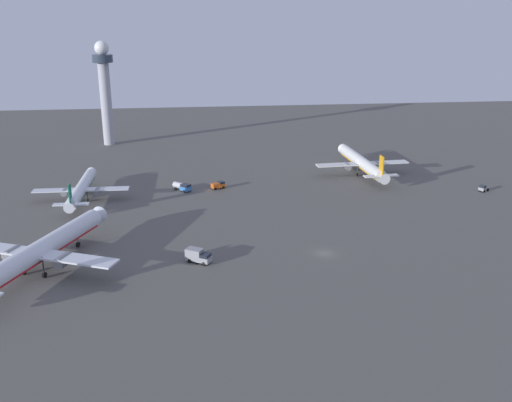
{
  "coord_description": "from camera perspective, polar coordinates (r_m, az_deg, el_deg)",
  "views": [
    {
      "loc": [
        -29.39,
        -117.09,
        53.18
      ],
      "look_at": [
        -12.59,
        27.1,
        4.0
      ],
      "focal_mm": 40.05,
      "sensor_mm": 36.0,
      "label": 1
    }
  ],
  "objects": [
    {
      "name": "pushback_tug",
      "position": [
        187.16,
        21.7,
        1.19
      ],
      "size": [
        3.56,
        3.1,
        2.05
      ],
      "rotation": [
        0.0,
        0.0,
        2.1
      ],
      "color": "gray",
      "rests_on": "ground"
    },
    {
      "name": "airplane_far_stand",
      "position": [
        173.14,
        -17.05,
        1.17
      ],
      "size": [
        27.36,
        35.21,
        9.05
      ],
      "rotation": [
        0.0,
        0.0,
        -0.01
      ],
      "color": "silver",
      "rests_on": "ground"
    },
    {
      "name": "airplane_near_gate",
      "position": [
        194.86,
        10.55,
        3.76
      ],
      "size": [
        31.69,
        40.71,
        10.44
      ],
      "rotation": [
        0.0,
        0.0,
        0.06
      ],
      "color": "silver",
      "rests_on": "ground"
    },
    {
      "name": "control_tower",
      "position": [
        239.49,
        -14.87,
        11.04
      ],
      "size": [
        8.0,
        8.0,
        41.23
      ],
      "color": "#A8A8B2",
      "rests_on": "ground"
    },
    {
      "name": "catering_truck",
      "position": [
        126.56,
        -5.82,
        -5.45
      ],
      "size": [
        6.06,
        4.91,
        3.05
      ],
      "rotation": [
        0.0,
        0.0,
        4.17
      ],
      "color": "gray",
      "rests_on": "ground"
    },
    {
      "name": "ground_plane",
      "position": [
        131.91,
        6.84,
        -5.2
      ],
      "size": [
        416.0,
        416.0,
        0.0
      ],
      "primitive_type": "plane",
      "color": "#56544F"
    },
    {
      "name": "airplane_terminal_side",
      "position": [
        128.77,
        -20.88,
        -4.77
      ],
      "size": [
        35.22,
        44.59,
        12.07
      ],
      "rotation": [
        0.0,
        0.0,
        -0.41
      ],
      "color": "silver",
      "rests_on": "ground"
    },
    {
      "name": "cargo_loader",
      "position": [
        177.11,
        -3.78,
        1.6
      ],
      "size": [
        4.58,
        3.5,
        2.25
      ],
      "rotation": [
        0.0,
        0.0,
        5.14
      ],
      "color": "#D85919",
      "rests_on": "ground"
    },
    {
      "name": "fuel_truck",
      "position": [
        176.15,
        -7.36,
        1.45
      ],
      "size": [
        5.98,
        5.9,
        2.35
      ],
      "rotation": [
        0.0,
        0.0,
        3.94
      ],
      "color": "#3372BF",
      "rests_on": "ground"
    }
  ]
}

